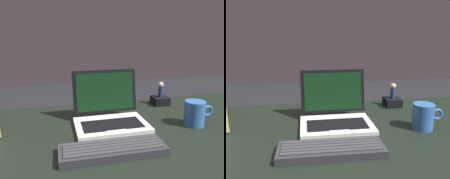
% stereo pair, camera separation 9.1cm
% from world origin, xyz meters
% --- Properties ---
extents(desk, '(1.71, 0.73, 0.71)m').
position_xyz_m(desk, '(0.00, 0.00, 0.63)').
color(desk, black).
rests_on(desk, ground).
extents(laptop_front, '(0.29, 0.24, 0.21)m').
position_xyz_m(laptop_front, '(0.02, 0.06, 0.75)').
color(laptop_front, silver).
rests_on(laptop_front, desk).
extents(external_keyboard, '(0.34, 0.12, 0.03)m').
position_xyz_m(external_keyboard, '(-0.02, -0.17, 0.72)').
color(external_keyboard, '#2C2D32').
rests_on(external_keyboard, desk).
extents(figurine_stand, '(0.08, 0.08, 0.04)m').
position_xyz_m(figurine_stand, '(0.34, 0.25, 0.73)').
color(figurine_stand, black).
rests_on(figurine_stand, desk).
extents(figurine, '(0.03, 0.03, 0.08)m').
position_xyz_m(figurine, '(0.34, 0.25, 0.79)').
color(figurine, navy).
rests_on(figurine, figurine_stand).
extents(coffee_mug, '(0.13, 0.08, 0.10)m').
position_xyz_m(coffee_mug, '(0.36, -0.04, 0.76)').
color(coffee_mug, '#2F62A6').
rests_on(coffee_mug, desk).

